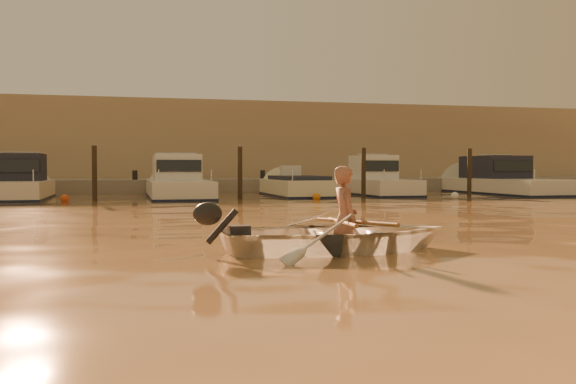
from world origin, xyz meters
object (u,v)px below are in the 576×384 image
object	(u,v)px
dinghy	(338,235)
moored_boat_1	(20,183)
moored_boat_2	(178,182)
moored_boat_3	(297,191)
waterfront_building	(204,147)
person	(345,219)
moored_boat_4	(378,181)
moored_boat_5	(504,180)

from	to	relation	value
dinghy	moored_boat_1	world-z (taller)	moored_boat_1
dinghy	moored_boat_2	xyz separation A→B (m)	(-0.96, 17.37, 0.39)
moored_boat_3	waterfront_building	xyz separation A→B (m)	(-2.62, 11.00, 2.17)
person	moored_boat_4	world-z (taller)	moored_boat_4
moored_boat_5	waterfront_building	size ratio (longest dim) A/B	0.19
person	moored_boat_5	bearing A→B (deg)	-40.12
moored_boat_4	waterfront_building	world-z (taller)	waterfront_building
dinghy	moored_boat_3	world-z (taller)	moored_boat_3
moored_boat_1	moored_boat_3	world-z (taller)	moored_boat_1
moored_boat_3	waterfront_building	bearing A→B (deg)	103.41
moored_boat_1	moored_boat_4	world-z (taller)	same
dinghy	moored_boat_2	bearing A→B (deg)	1.61
moored_boat_3	waterfront_building	size ratio (longest dim) A/B	0.13
moored_boat_5	moored_boat_3	bearing A→B (deg)	180.00
moored_boat_1	moored_boat_5	world-z (taller)	same
moored_boat_1	moored_boat_5	distance (m)	20.87
person	moored_boat_2	distance (m)	17.40
dinghy	moored_boat_4	size ratio (longest dim) A/B	0.55
moored_boat_3	moored_boat_5	xyz separation A→B (m)	(9.92, 0.00, 0.40)
moored_boat_2	moored_boat_3	distance (m)	5.00
moored_boat_2	moored_boat_4	world-z (taller)	same
waterfront_building	dinghy	bearing A→B (deg)	-92.84
moored_boat_2	moored_boat_5	distance (m)	14.91
dinghy	moored_boat_4	xyz separation A→B (m)	(7.71, 17.37, 0.39)
dinghy	moored_boat_1	size ratio (longest dim) A/B	0.57
moored_boat_2	moored_boat_4	size ratio (longest dim) A/B	1.24
moored_boat_1	moored_boat_3	distance (m)	10.95
moored_boat_1	moored_boat_5	bearing A→B (deg)	0.00
moored_boat_3	moored_boat_4	xyz separation A→B (m)	(3.68, 0.00, 0.40)
dinghy	moored_boat_5	bearing A→B (deg)	-40.31
moored_boat_3	waterfront_building	distance (m)	11.52
moored_boat_1	moored_boat_4	bearing A→B (deg)	0.00
moored_boat_1	moored_boat_2	distance (m)	5.96
moored_boat_1	dinghy	bearing A→B (deg)	-68.28
moored_boat_5	person	bearing A→B (deg)	-128.57
person	moored_boat_4	distance (m)	18.96
moored_boat_4	moored_boat_5	distance (m)	6.24
dinghy	moored_boat_4	world-z (taller)	moored_boat_4
person	moored_boat_5	xyz separation A→B (m)	(13.85, 17.37, 0.15)
person	moored_boat_1	xyz separation A→B (m)	(-7.02, 17.37, 0.15)
dinghy	moored_boat_3	xyz separation A→B (m)	(4.03, 17.37, -0.01)
dinghy	waterfront_building	world-z (taller)	waterfront_building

